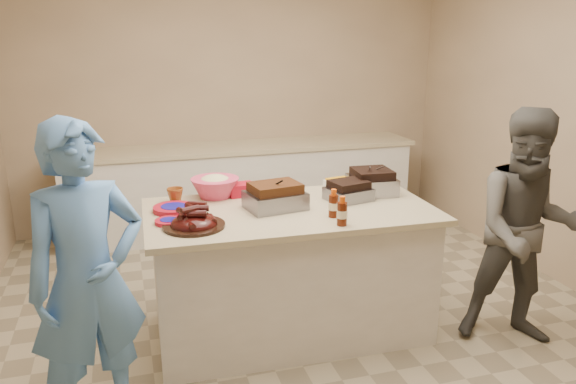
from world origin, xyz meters
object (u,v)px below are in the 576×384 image
object	(u,v)px
rib_platter	(194,227)
plastic_cup	(176,203)
island	(290,330)
guest_gray	(514,338)
coleslaw_bowl	(215,197)
mustard_bottle	(251,208)
bbq_bottle_b	(333,217)
bbq_bottle_a	(342,225)
roasting_pan	(371,193)

from	to	relation	value
rib_platter	plastic_cup	distance (m)	0.54
island	rib_platter	distance (m)	1.12
rib_platter	guest_gray	world-z (taller)	rib_platter
coleslaw_bowl	mustard_bottle	bearing A→B (deg)	-59.63
island	bbq_bottle_b	bearing A→B (deg)	-47.10
bbq_bottle_b	mustard_bottle	xyz separation A→B (m)	(-0.45, 0.34, 0.00)
bbq_bottle_a	rib_platter	bearing A→B (deg)	165.57
rib_platter	island	bearing A→B (deg)	15.51
coleslaw_bowl	mustard_bottle	world-z (taller)	coleslaw_bowl
coleslaw_bowl	bbq_bottle_b	size ratio (longest dim) A/B	1.88
bbq_bottle_a	mustard_bottle	bearing A→B (deg)	131.83
roasting_pan	bbq_bottle_a	distance (m)	0.74
rib_platter	coleslaw_bowl	size ratio (longest dim) A/B	1.10
island	plastic_cup	xyz separation A→B (m)	(-0.71, 0.35, 0.89)
bbq_bottle_a	mustard_bottle	xyz separation A→B (m)	(-0.45, 0.50, 0.00)
island	rib_platter	bearing A→B (deg)	-162.86
roasting_pan	bbq_bottle_a	size ratio (longest dim) A/B	1.69
island	coleslaw_bowl	bearing A→B (deg)	137.86
roasting_pan	plastic_cup	distance (m)	1.38
plastic_cup	island	bearing A→B (deg)	-26.39
island	guest_gray	world-z (taller)	island
bbq_bottle_a	guest_gray	size ratio (longest dim) A/B	0.11
island	coleslaw_bowl	distance (m)	1.07
rib_platter	guest_gray	xyz separation A→B (m)	(2.09, -0.36, -0.89)
bbq_bottle_a	plastic_cup	distance (m)	1.18
rib_platter	guest_gray	distance (m)	2.30
island	bbq_bottle_a	world-z (taller)	bbq_bottle_a
guest_gray	bbq_bottle_a	bearing A→B (deg)	-163.94
island	roasting_pan	bearing A→B (deg)	16.59
plastic_cup	mustard_bottle	bearing A→B (deg)	-28.70
coleslaw_bowl	bbq_bottle_a	world-z (taller)	coleslaw_bowl
bbq_bottle_b	rib_platter	bearing A→B (deg)	176.15
rib_platter	roasting_pan	size ratio (longest dim) A/B	1.22
island	bbq_bottle_b	world-z (taller)	bbq_bottle_b
roasting_pan	guest_gray	size ratio (longest dim) A/B	0.19
mustard_bottle	plastic_cup	size ratio (longest dim) A/B	1.04
rib_platter	bbq_bottle_b	bearing A→B (deg)	-3.85
guest_gray	bbq_bottle_b	bearing A→B (deg)	-171.31
roasting_pan	bbq_bottle_a	world-z (taller)	bbq_bottle_a
coleslaw_bowl	plastic_cup	size ratio (longest dim) A/B	3.05
coleslaw_bowl	mustard_bottle	distance (m)	0.36
plastic_cup	guest_gray	world-z (taller)	plastic_cup
guest_gray	plastic_cup	bearing A→B (deg)	-179.98
roasting_pan	guest_gray	xyz separation A→B (m)	(0.77, -0.72, -0.89)
island	roasting_pan	world-z (taller)	roasting_pan
island	plastic_cup	bearing A→B (deg)	155.25
bbq_bottle_b	roasting_pan	bearing A→B (deg)	42.54
roasting_pan	bbq_bottle_b	xyz separation A→B (m)	(-0.45, -0.42, 0.00)
bbq_bottle_b	guest_gray	distance (m)	1.55
roasting_pan	rib_platter	bearing A→B (deg)	-160.67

